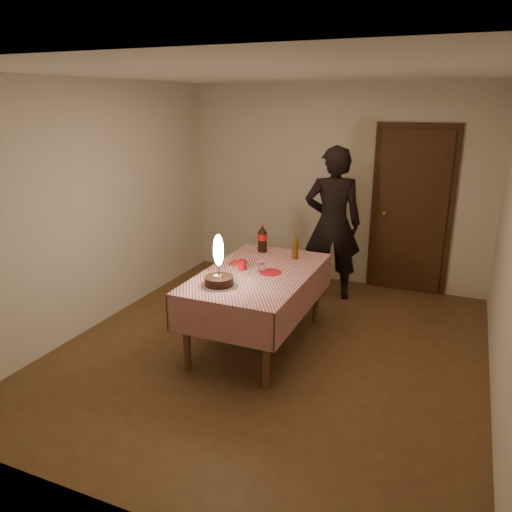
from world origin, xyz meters
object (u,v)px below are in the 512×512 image
(cola_bottle, at_px, (262,238))
(photographer, at_px, (333,224))
(birthday_cake, at_px, (219,273))
(clear_cup, at_px, (262,268))
(red_plate, at_px, (270,272))
(amber_bottle_right, at_px, (295,248))
(red_cup, at_px, (242,265))
(dining_table, at_px, (258,282))

(cola_bottle, bearing_deg, photographer, 57.55)
(birthday_cake, distance_m, clear_cup, 0.53)
(red_plate, xyz_separation_m, photographer, (0.22, 1.49, 0.17))
(clear_cup, relative_size, amber_bottle_right, 0.35)
(cola_bottle, height_order, amber_bottle_right, cola_bottle)
(red_cup, relative_size, cola_bottle, 0.31)
(clear_cup, bearing_deg, dining_table, 179.32)
(red_cup, xyz_separation_m, cola_bottle, (-0.05, 0.65, 0.10))
(cola_bottle, bearing_deg, birthday_cake, -87.88)
(red_plate, height_order, clear_cup, clear_cup)
(red_cup, bearing_deg, amber_bottle_right, 56.41)
(clear_cup, relative_size, photographer, 0.05)
(amber_bottle_right, bearing_deg, red_plate, -98.82)
(dining_table, relative_size, red_cup, 17.20)
(cola_bottle, height_order, photographer, photographer)
(cola_bottle, bearing_deg, amber_bottle_right, -13.23)
(red_plate, relative_size, red_cup, 2.20)
(birthday_cake, distance_m, photographer, 2.07)
(clear_cup, relative_size, cola_bottle, 0.28)
(red_cup, bearing_deg, birthday_cake, -91.20)
(dining_table, xyz_separation_m, clear_cup, (0.04, -0.00, 0.15))
(dining_table, height_order, photographer, photographer)
(red_plate, bearing_deg, birthday_cake, -119.98)
(birthday_cake, distance_m, amber_bottle_right, 1.10)
(dining_table, distance_m, clear_cup, 0.15)
(cola_bottle, distance_m, photographer, 1.04)
(red_plate, distance_m, red_cup, 0.29)
(dining_table, bearing_deg, photographer, 77.44)
(red_plate, bearing_deg, amber_bottle_right, 81.18)
(amber_bottle_right, bearing_deg, birthday_cake, -110.07)
(amber_bottle_right, height_order, photographer, photographer)
(birthday_cake, bearing_deg, clear_cup, 65.77)
(red_plate, relative_size, clear_cup, 2.44)
(photographer, bearing_deg, cola_bottle, -122.45)
(red_cup, relative_size, amber_bottle_right, 0.39)
(birthday_cake, bearing_deg, dining_table, 69.71)
(amber_bottle_right, relative_size, photographer, 0.14)
(dining_table, xyz_separation_m, birthday_cake, (-0.18, -0.48, 0.23))
(amber_bottle_right, bearing_deg, red_cup, -123.59)
(red_plate, distance_m, clear_cup, 0.09)
(clear_cup, distance_m, cola_bottle, 0.70)
(dining_table, xyz_separation_m, cola_bottle, (-0.22, 0.64, 0.26))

